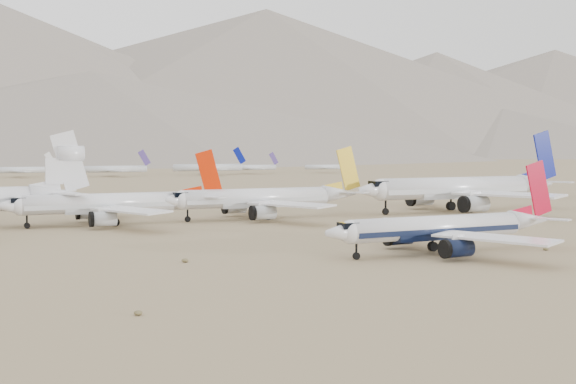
% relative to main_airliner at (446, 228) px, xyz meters
% --- Properties ---
extents(ground, '(7000.00, 7000.00, 0.00)m').
position_rel_main_airliner_xyz_m(ground, '(-8.60, -6.30, -3.89)').
color(ground, olive).
rests_on(ground, ground).
extents(main_airliner, '(40.08, 39.15, 14.14)m').
position_rel_main_airliner_xyz_m(main_airliner, '(0.00, 0.00, 0.00)').
color(main_airliner, white).
rests_on(main_airliner, ground).
extents(row2_navy_widebody, '(59.18, 57.87, 21.05)m').
position_rel_main_airliner_xyz_m(row2_navy_widebody, '(50.23, 58.31, 1.99)').
color(row2_navy_widebody, white).
rests_on(row2_navy_widebody, ground).
extents(row2_gold_tail, '(46.86, 45.83, 16.68)m').
position_rel_main_airliner_xyz_m(row2_gold_tail, '(-3.34, 62.04, 0.78)').
color(row2_gold_tail, white).
rests_on(row2_gold_tail, ground).
extents(row2_orange_tail, '(44.63, 43.66, 15.92)m').
position_rel_main_airliner_xyz_m(row2_orange_tail, '(-37.28, 63.33, 0.58)').
color(row2_orange_tail, white).
rests_on(row2_orange_tail, ground).
extents(mountain_range, '(7354.00, 3024.00, 470.00)m').
position_rel_main_airliner_xyz_m(mountain_range, '(61.58, 1641.71, 186.43)').
color(mountain_range, slate).
rests_on(mountain_range, ground).
extents(foothills, '(4637.50, 1395.00, 155.00)m').
position_rel_main_airliner_xyz_m(foothills, '(518.07, 1093.70, 63.26)').
color(foothills, slate).
rests_on(foothills, ground).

